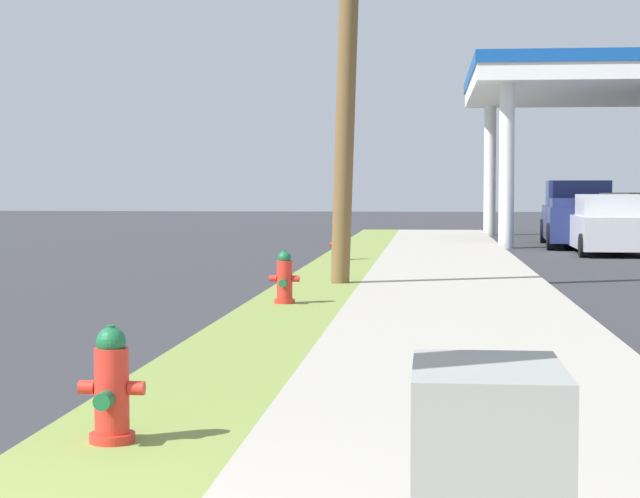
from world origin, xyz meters
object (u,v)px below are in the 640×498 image
Objects in this scene: utility_pole_midground at (348,15)px; fire_hydrant_second at (285,280)px; fire_hydrant_nearest at (112,391)px; car_tan_by_near_pump at (622,215)px; fire_hydrant_third at (339,245)px; truck_navy_at_forecourt at (580,216)px; car_silver_by_far_pump at (609,227)px.

fire_hydrant_second is at bearing -102.57° from utility_pole_midground.
fire_hydrant_nearest and fire_hydrant_second have the same top height.
utility_pole_midground is 1.94× the size of car_tan_by_near_pump.
truck_navy_at_forecourt is (6.49, 8.74, 0.47)m from fire_hydrant_third.
truck_navy_at_forecourt reaches higher than fire_hydrant_second.
truck_navy_at_forecourt is (-2.97, -10.23, 0.19)m from car_tan_by_near_pump.
car_silver_by_far_pump is (6.07, 11.60, -3.85)m from utility_pole_midground.
car_tan_by_near_pump is (9.45, 18.97, 0.28)m from fire_hydrant_third.
fire_hydrant_nearest is at bearing -89.89° from fire_hydrant_third.
fire_hydrant_nearest is 0.16× the size of car_silver_by_far_pump.
utility_pole_midground reaches higher than fire_hydrant_second.
car_tan_by_near_pump is (8.77, 25.60, -3.85)m from utility_pole_midground.
fire_hydrant_third is 0.17× the size of car_tan_by_near_pump.
fire_hydrant_nearest is 0.17× the size of car_tan_by_near_pump.
car_tan_by_near_pump and car_silver_by_far_pump have the same top height.
fire_hydrant_second is 16.10m from car_silver_by_far_pump.
truck_navy_at_forecourt is at bearing 69.34° from utility_pole_midground.
car_tan_by_near_pump reaches higher than fire_hydrant_second.
fire_hydrant_second is 0.16× the size of car_silver_by_far_pump.
fire_hydrant_second is (-0.02, 8.59, 0.00)m from fire_hydrant_nearest.
fire_hydrant_third is 7.84m from utility_pole_midground.
car_tan_by_near_pump is 0.82× the size of truck_navy_at_forecourt.
car_silver_by_far_pump is at bearing 65.23° from fire_hydrant_second.
utility_pole_midground is at bearing -108.90° from car_tan_by_near_pump.
fire_hydrant_second is 0.14× the size of truck_navy_at_forecourt.
fire_hydrant_nearest and fire_hydrant_third have the same top height.
fire_hydrant_third is 0.14× the size of truck_navy_at_forecourt.
car_tan_by_near_pump is at bearing 71.10° from utility_pole_midground.
utility_pole_midground is 27.33m from car_tan_by_near_pump.
car_silver_by_far_pump is at bearing 73.84° from fire_hydrant_nearest.
truck_navy_at_forecourt is (6.45, 26.97, 0.47)m from fire_hydrant_nearest.
utility_pole_midground is 1.59× the size of truck_navy_at_forecourt.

